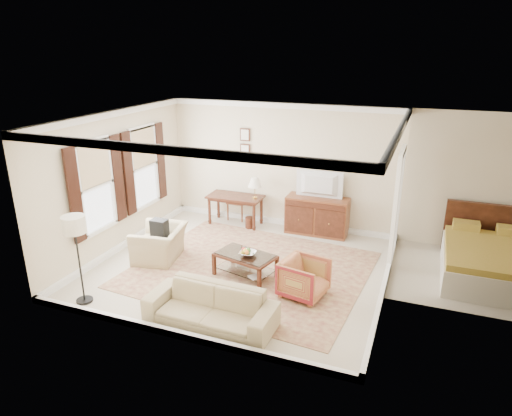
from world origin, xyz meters
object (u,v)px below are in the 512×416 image
Objects in this scene: sofa at (210,301)px; tv at (319,176)px; club_armchair at (159,238)px; writing_desk at (235,200)px; coffee_table at (245,259)px; sideboard at (317,216)px; striped_armchair at (304,276)px.

tv is at bearing 82.63° from sofa.
sofa is (1.99, -1.71, -0.06)m from club_armchair.
writing_desk is 1.26× the size of club_armchair.
writing_desk is 1.08× the size of coffee_table.
club_armchair reaches higher than sideboard.
sofa is (0.09, -1.63, 0.04)m from coffee_table.
tv reaches higher than sofa.
writing_desk is 1.30× the size of tv.
club_armchair is (-2.63, -2.43, -0.91)m from tv.
tv is at bearing 122.05° from club_armchair.
club_armchair is at bearing -137.08° from sideboard.
tv is (0.00, -0.02, 0.94)m from sideboard.
striped_armchair is 1.74m from sofa.
tv reaches higher than coffee_table.
striped_armchair is (1.21, -0.29, 0.02)m from coffee_table.
tv is 3.01m from striped_armchair.
sideboard is 0.69× the size of sofa.
writing_desk is 0.93× the size of sideboard.
coffee_table is (1.24, -2.40, -0.25)m from writing_desk.
striped_armchair is at bearing 51.68° from sofa.
sideboard is 1.35× the size of club_armchair.
writing_desk is 4.25m from sofa.
tv reaches higher than club_armchair.
coffee_table is at bearing -106.23° from sideboard.
tv reaches higher than striped_armchair.
sofa reaches higher than coffee_table.
sideboard is 4.21m from sofa.
club_armchair is 0.51× the size of sofa.
sofa is at bearing -71.71° from writing_desk.
striped_armchair is at bearing 72.52° from club_armchair.
tv is 0.50× the size of sofa.
coffee_table is 1.63m from sofa.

